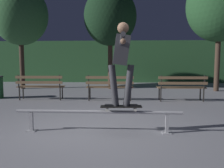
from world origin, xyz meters
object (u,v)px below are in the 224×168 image
(park_bench_left_center, at_px, (110,85))
(grind_rail, at_px, (98,115))
(tree_far_right, at_px, (220,6))
(tree_behind_benches, at_px, (110,17))
(tree_far_left, at_px, (20,15))
(skateboarder, at_px, (121,57))
(park_bench_right_center, at_px, (182,85))
(skateboard, at_px, (121,107))
(park_bench_leftmost, at_px, (40,85))

(park_bench_left_center, bearing_deg, grind_rail, -89.69)
(tree_far_right, relative_size, tree_behind_benches, 1.11)
(park_bench_left_center, relative_size, tree_far_left, 0.33)
(tree_far_right, bearing_deg, skateboarder, -122.82)
(grind_rail, xyz_separation_m, tree_far_right, (4.54, 6.36, 3.37))
(park_bench_left_center, height_order, park_bench_right_center, same)
(skateboarder, xyz_separation_m, park_bench_right_center, (1.94, 3.56, -0.90))
(skateboard, bearing_deg, tree_far_left, 126.07)
(grind_rail, xyz_separation_m, park_bench_leftmost, (-2.42, 3.56, 0.20))
(skateboard, xyz_separation_m, tree_far_right, (4.10, 6.36, 3.21))
(park_bench_left_center, height_order, tree_far_right, tree_far_right)
(skateboarder, bearing_deg, tree_far_left, 126.09)
(grind_rail, height_order, skateboarder, skateboarder)
(park_bench_leftmost, height_order, tree_behind_benches, tree_behind_benches)
(park_bench_right_center, bearing_deg, tree_far_left, 155.29)
(skateboard, bearing_deg, skateboarder, 3.54)
(park_bench_right_center, bearing_deg, skateboarder, -118.60)
(park_bench_left_center, bearing_deg, skateboarder, -82.60)
(park_bench_leftmost, bearing_deg, tree_far_right, 21.86)
(skateboarder, bearing_deg, tree_far_right, 57.18)
(park_bench_left_center, bearing_deg, tree_far_right, 31.49)
(grind_rail, distance_m, skateboard, 0.47)
(skateboard, distance_m, park_bench_left_center, 3.59)
(skateboard, xyz_separation_m, park_bench_right_center, (1.95, 3.56, 0.04))
(skateboarder, height_order, park_bench_left_center, skateboarder)
(skateboarder, distance_m, tree_behind_benches, 7.25)
(skateboarder, bearing_deg, park_bench_left_center, 97.40)
(skateboard, relative_size, park_bench_left_center, 0.49)
(park_bench_leftmost, distance_m, tree_far_right, 8.15)
(grind_rail, xyz_separation_m, tree_far_left, (-4.45, 6.71, 3.14))
(skateboarder, relative_size, park_bench_right_center, 0.97)
(tree_far_right, bearing_deg, tree_behind_benches, 172.95)
(grind_rail, height_order, park_bench_left_center, park_bench_left_center)
(skateboard, relative_size, skateboarder, 0.51)
(skateboard, bearing_deg, grind_rail, 180.00)
(skateboarder, height_order, tree_far_left, tree_far_left)
(park_bench_right_center, height_order, tree_behind_benches, tree_behind_benches)
(tree_behind_benches, bearing_deg, park_bench_left_center, -86.44)
(tree_behind_benches, bearing_deg, grind_rail, -88.10)
(park_bench_right_center, bearing_deg, tree_far_right, 52.34)
(skateboarder, xyz_separation_m, park_bench_left_center, (-0.46, 3.56, -0.90))
(park_bench_leftmost, bearing_deg, park_bench_left_center, 0.00)
(skateboard, relative_size, tree_behind_benches, 0.17)
(park_bench_leftmost, distance_m, park_bench_right_center, 4.81)
(tree_far_right, bearing_deg, tree_far_left, 177.78)
(grind_rail, height_order, skateboard, skateboard)
(skateboard, height_order, skateboarder, skateboarder)
(park_bench_right_center, relative_size, tree_far_left, 0.33)
(skateboarder, xyz_separation_m, park_bench_leftmost, (-2.87, 3.56, -0.90))
(tree_far_right, distance_m, tree_far_left, 9.00)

